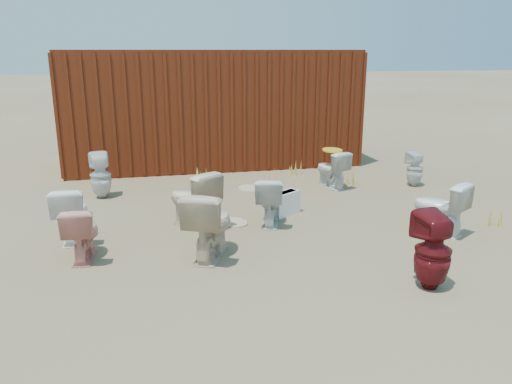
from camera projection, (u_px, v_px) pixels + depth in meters
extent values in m
plane|color=brown|center=(266.00, 246.00, 6.30)|extent=(100.00, 100.00, 0.00)
cube|color=#511C0D|center=(211.00, 107.00, 10.86)|extent=(6.00, 2.40, 2.40)
imported|color=white|center=(71.00, 213.00, 6.42)|extent=(0.43, 0.73, 0.73)
imported|color=#E59184|center=(82.00, 233.00, 5.84)|extent=(0.41, 0.67, 0.66)
imported|color=silver|center=(270.00, 200.00, 7.03)|extent=(0.57, 0.77, 0.70)
imported|color=#601015|center=(433.00, 251.00, 5.10)|extent=(0.42, 0.43, 0.83)
imported|color=white|center=(439.00, 207.00, 6.67)|extent=(0.72, 0.82, 0.73)
imported|color=silver|center=(101.00, 175.00, 8.29)|extent=(0.40, 0.40, 0.77)
imported|color=beige|center=(193.00, 199.00, 6.87)|extent=(0.83, 0.92, 0.82)
imported|color=beige|center=(209.00, 224.00, 5.89)|extent=(0.76, 0.94, 0.83)
imported|color=silver|center=(331.00, 169.00, 8.91)|extent=(0.58, 0.75, 0.68)
imported|color=silver|center=(415.00, 169.00, 9.04)|extent=(0.31, 0.32, 0.64)
ellipsoid|color=gold|center=(332.00, 150.00, 8.82)|extent=(0.34, 0.43, 0.02)
cube|color=white|center=(285.00, 203.00, 7.49)|extent=(0.52, 0.45, 0.35)
ellipsoid|color=#C9BA91|center=(249.00, 189.00, 8.90)|extent=(0.44, 0.54, 0.02)
ellipsoid|color=#C0B48B|center=(233.00, 222.00, 7.15)|extent=(0.53, 0.58, 0.02)
cone|color=gold|center=(101.00, 180.00, 8.86)|extent=(0.36, 0.36, 0.34)
cone|color=gold|center=(269.00, 178.00, 9.11)|extent=(0.32, 0.32, 0.28)
cone|color=gold|center=(347.00, 176.00, 9.15)|extent=(0.36, 0.36, 0.32)
cone|color=gold|center=(201.00, 175.00, 9.47)|extent=(0.30, 0.30, 0.23)
cone|color=gold|center=(297.00, 169.00, 9.85)|extent=(0.34, 0.34, 0.26)
cone|color=gold|center=(492.00, 219.00, 6.97)|extent=(0.28, 0.28, 0.24)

